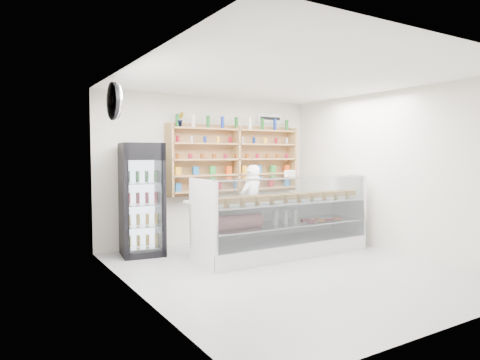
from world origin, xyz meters
TOP-DOWN VIEW (x-y plane):
  - room at (0.00, 0.00)m, footprint 5.00×5.00m
  - display_counter at (0.50, 0.83)m, footprint 3.07×0.92m
  - shop_worker at (0.52, 1.84)m, footprint 0.62×0.50m
  - drinks_cooler at (-1.54, 2.02)m, footprint 0.77×0.75m
  - wall_shelving at (0.50, 2.34)m, footprint 2.84×0.28m
  - potted_plant at (-0.70, 2.34)m, footprint 0.16×0.13m
  - security_mirror at (-2.17, 1.20)m, footprint 0.15×0.50m
  - wall_sign at (1.40, 2.47)m, footprint 0.62×0.03m

SIDE VIEW (x-z plane):
  - display_counter at x=0.50m, z-range -0.30..1.03m
  - shop_worker at x=0.52m, z-range 0.00..1.50m
  - drinks_cooler at x=-1.54m, z-range 0.00..1.89m
  - room at x=0.00m, z-range -1.10..3.90m
  - wall_shelving at x=0.50m, z-range 0.93..2.26m
  - potted_plant at x=-0.70m, z-range 2.20..2.47m
  - security_mirror at x=-2.17m, z-range 2.20..2.70m
  - wall_sign at x=1.40m, z-range 2.35..2.55m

